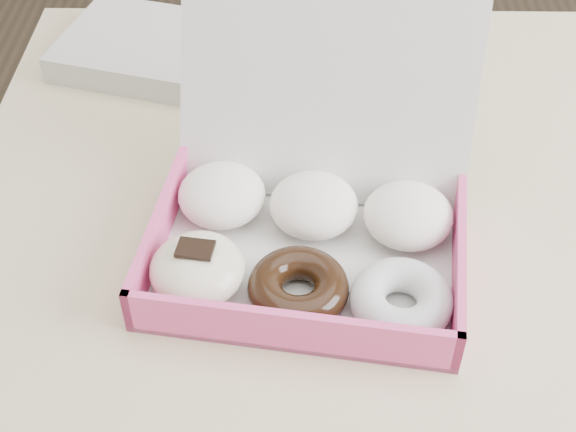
{
  "coord_description": "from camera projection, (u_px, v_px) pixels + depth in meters",
  "views": [
    {
      "loc": [
        -0.22,
        -0.69,
        1.36
      ],
      "look_at": [
        -0.22,
        -0.1,
        0.8
      ],
      "focal_mm": 50.0,
      "sensor_mm": 36.0,
      "label": 1
    }
  ],
  "objects": [
    {
      "name": "donut_box",
      "position": [
        306.0,
        225.0,
        0.82
      ],
      "size": [
        0.35,
        0.34,
        0.22
      ],
      "rotation": [
        0.0,
        0.0,
        -0.14
      ],
      "color": "silver",
      "rests_on": "table"
    },
    {
      "name": "table",
      "position": [
        474.0,
        236.0,
        0.97
      ],
      "size": [
        1.2,
        0.8,
        0.75
      ],
      "color": "tan",
      "rests_on": "ground"
    },
    {
      "name": "newspapers",
      "position": [
        149.0,
        48.0,
        1.1
      ],
      "size": [
        0.27,
        0.24,
        0.04
      ],
      "primitive_type": "cube",
      "rotation": [
        0.0,
        0.0,
        -0.26
      ],
      "color": "beige",
      "rests_on": "table"
    }
  ]
}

